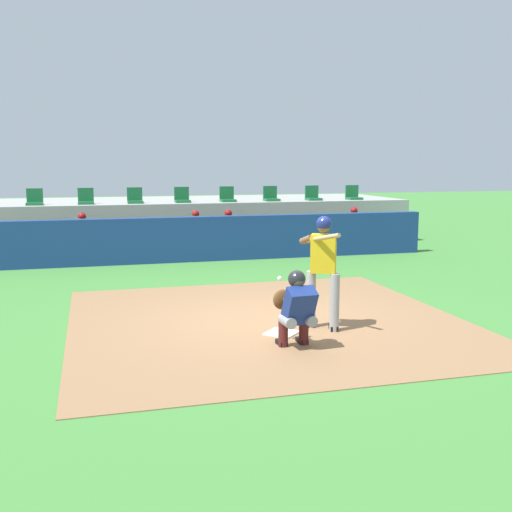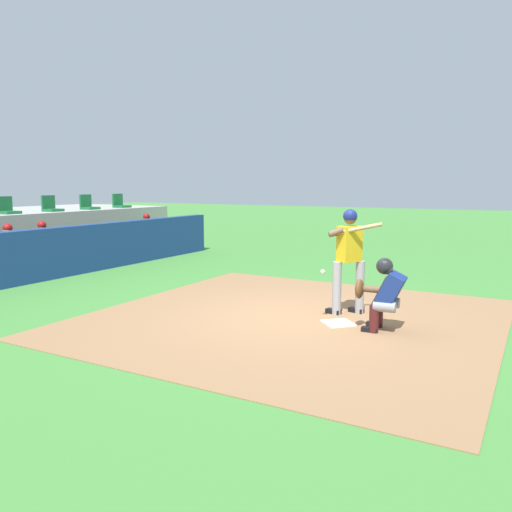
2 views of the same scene
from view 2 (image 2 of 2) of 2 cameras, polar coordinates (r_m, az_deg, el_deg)
name	(u,v)px [view 2 (image 2 of 2)]	position (r m, az deg, el deg)	size (l,w,h in m)	color
ground_plane	(293,318)	(8.61, 4.10, -6.93)	(80.00, 80.00, 0.00)	#428438
dirt_infield	(293,318)	(8.60, 4.10, -6.89)	(6.40, 6.40, 0.01)	#936B47
home_plate	(338,323)	(8.30, 9.14, -7.40)	(0.44, 0.44, 0.02)	white
batter_at_plate	(349,255)	(8.77, 10.30, 0.16)	(0.56, 0.90, 1.80)	#99999E
catcher_crouched	(383,292)	(7.94, 13.98, -3.90)	(0.50, 1.38, 1.13)	gray
dugout_wall	(33,256)	(12.64, -23.58, 0.00)	(13.00, 0.30, 1.20)	navy
dugout_bench	(6,269)	(13.50, -26.07, -1.28)	(11.80, 0.44, 0.45)	olive
dugout_player_1	(12,250)	(13.36, -25.50, 0.61)	(0.49, 0.70, 1.30)	#939399
dugout_player_2	(46,246)	(13.93, -22.31, 1.06)	(0.49, 0.70, 1.30)	#939399
dugout_player_3	(150,233)	(16.62, -11.73, 2.53)	(0.49, 0.70, 1.30)	#939399
stadium_seat_5	(7,209)	(15.73, -25.95, 4.74)	(0.46, 0.46, 0.48)	#196033
stadium_seat_6	(51,207)	(16.60, -21.86, 5.10)	(0.46, 0.46, 0.48)	#196033
stadium_seat_7	(88,205)	(17.54, -18.18, 5.40)	(0.46, 0.46, 0.48)	#196033
stadium_seat_8	(120,204)	(18.55, -14.88, 5.65)	(0.46, 0.46, 0.48)	#196033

